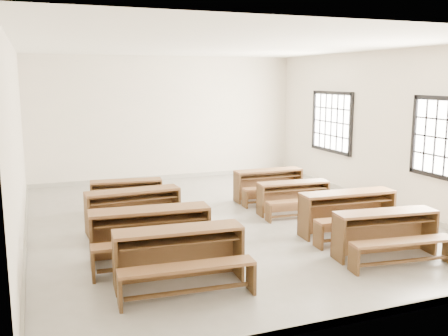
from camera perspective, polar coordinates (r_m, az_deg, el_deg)
name	(u,v)px	position (r m, az deg, el deg)	size (l,w,h in m)	color
room	(229,106)	(9.10, 0.53, 7.14)	(8.50, 8.50, 3.20)	gray
desk_set_0	(180,253)	(6.49, -5.09, -9.63)	(1.71, 0.97, 0.75)	brown
desk_set_1	(151,231)	(7.34, -8.36, -7.16)	(1.79, 1.02, 0.78)	brown
desk_set_2	(134,207)	(8.81, -10.26, -4.46)	(1.66, 0.92, 0.73)	brown
desk_set_3	(127,193)	(10.15, -11.07, -2.86)	(1.48, 0.88, 0.63)	brown
desk_set_4	(387,231)	(7.80, 18.11, -6.87)	(1.64, 0.98, 0.70)	brown
desk_set_5	(349,210)	(8.72, 14.06, -4.70)	(1.70, 0.95, 0.74)	brown
desk_set_6	(294,195)	(9.88, 8.02, -3.12)	(1.47, 0.84, 0.64)	brown
desk_set_7	(269,183)	(10.91, 5.17, -1.68)	(1.52, 0.81, 0.67)	brown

